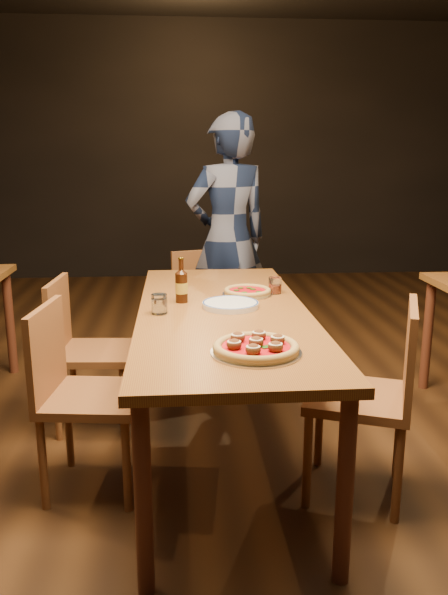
{
  "coord_description": "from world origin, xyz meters",
  "views": [
    {
      "loc": [
        -0.21,
        -2.66,
        1.46
      ],
      "look_at": [
        0.0,
        -0.05,
        0.82
      ],
      "focal_mm": 35.0,
      "sensor_mm": 36.0,
      "label": 1
    }
  ],
  "objects": [
    {
      "name": "ground",
      "position": [
        0.0,
        0.0,
        0.0
      ],
      "size": [
        9.0,
        9.0,
        0.0
      ],
      "primitive_type": "plane",
      "color": "black"
    },
    {
      "name": "chair_end",
      "position": [
        -0.01,
        1.23,
        0.42
      ],
      "size": [
        0.49,
        0.49,
        0.85
      ],
      "primitive_type": null,
      "rotation": [
        0.0,
        0.0,
        0.28
      ],
      "color": "brown",
      "rests_on": "ground"
    },
    {
      "name": "amber_glass",
      "position": [
        0.3,
        0.31,
        0.79
      ],
      "size": [
        0.07,
        0.07,
        0.09
      ],
      "primitive_type": "cylinder",
      "color": "maroon",
      "rests_on": "table_main"
    },
    {
      "name": "chair_main_sw",
      "position": [
        -0.67,
        0.37,
        0.43
      ],
      "size": [
        0.43,
        0.43,
        0.86
      ],
      "primitive_type": null,
      "rotation": [
        0.0,
        0.0,
        1.5
      ],
      "color": "brown",
      "rests_on": "ground"
    },
    {
      "name": "water_glass",
      "position": [
        -0.3,
        -0.05,
        0.8
      ],
      "size": [
        0.07,
        0.07,
        0.09
      ],
      "primitive_type": "cylinder",
      "color": "white",
      "rests_on": "table_main"
    },
    {
      "name": "beer_bottle",
      "position": [
        -0.2,
        0.15,
        0.83
      ],
      "size": [
        0.06,
        0.06,
        0.22
      ],
      "rotation": [
        0.0,
        0.0,
        -0.43
      ],
      "color": "black",
      "rests_on": "table_main"
    },
    {
      "name": "room_shell",
      "position": [
        0.0,
        0.0,
        1.86
      ],
      "size": [
        9.0,
        9.0,
        9.0
      ],
      "color": "black",
      "rests_on": "ground"
    },
    {
      "name": "chair_main_e",
      "position": [
        0.55,
        -0.39,
        0.46
      ],
      "size": [
        0.55,
        0.55,
        0.91
      ],
      "primitive_type": null,
      "rotation": [
        0.0,
        0.0,
        -1.95
      ],
      "color": "brown",
      "rests_on": "ground"
    },
    {
      "name": "pizza_margherita",
      "position": [
        0.15,
        0.29,
        0.77
      ],
      "size": [
        0.26,
        0.26,
        0.03
      ],
      "rotation": [
        0.0,
        0.0,
        0.18
      ],
      "color": "#B7B7BF",
      "rests_on": "table_main"
    },
    {
      "name": "pizza_meatball",
      "position": [
        0.07,
        -0.64,
        0.77
      ],
      "size": [
        0.34,
        0.34,
        0.06
      ],
      "rotation": [
        0.0,
        0.0,
        0.01
      ],
      "color": "#B7B7BF",
      "rests_on": "table_main"
    },
    {
      "name": "diner",
      "position": [
        0.15,
        1.46,
        0.88
      ],
      "size": [
        0.75,
        0.62,
        1.76
      ],
      "primitive_type": "imported",
      "rotation": [
        0.0,
        0.0,
        3.51
      ],
      "color": "black",
      "rests_on": "ground"
    },
    {
      "name": "table_main",
      "position": [
        0.0,
        0.0,
        0.68
      ],
      "size": [
        0.8,
        2.0,
        0.75
      ],
      "color": "brown",
      "rests_on": "ground"
    },
    {
      "name": "plate_stack",
      "position": [
        0.04,
        0.03,
        0.76
      ],
      "size": [
        0.27,
        0.27,
        0.03
      ],
      "primitive_type": "cylinder",
      "color": "white",
      "rests_on": "table_main"
    },
    {
      "name": "chair_main_nw",
      "position": [
        -0.59,
        -0.26,
        0.44
      ],
      "size": [
        0.46,
        0.46,
        0.88
      ],
      "primitive_type": null,
      "rotation": [
        0.0,
        0.0,
        1.45
      ],
      "color": "brown",
      "rests_on": "ground"
    }
  ]
}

